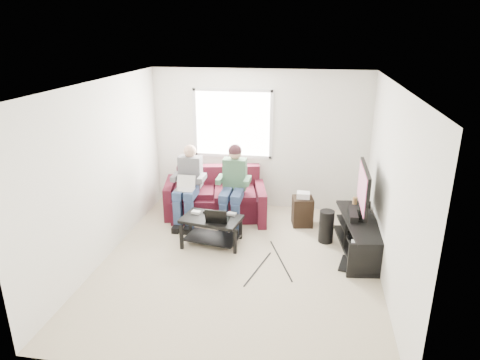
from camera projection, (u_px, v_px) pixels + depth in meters
name	position (u px, v px, depth m)	size (l,w,h in m)	color
floor	(239.00, 263.00, 6.29)	(4.50, 4.50, 0.00)	beige
ceiling	(238.00, 84.00, 5.42)	(4.50, 4.50, 0.00)	white
wall_back	(259.00, 140.00, 7.95)	(4.50, 4.50, 0.00)	white
wall_front	(195.00, 265.00, 3.77)	(4.50, 4.50, 0.00)	white
wall_left	(102.00, 173.00, 6.17)	(4.50, 4.50, 0.00)	white
wall_right	(390.00, 189.00, 5.54)	(4.50, 4.50, 0.00)	white
window	(233.00, 124.00, 7.91)	(1.48, 0.04, 1.28)	white
sofa	(215.00, 199.00, 7.83)	(2.02, 1.17, 0.87)	#4C1323
person_left	(188.00, 181.00, 7.45)	(0.40, 0.71, 1.36)	#324B6F
person_right	(233.00, 180.00, 7.32)	(0.40, 0.71, 1.40)	#324B6F
laptop_silver	(185.00, 186.00, 7.27)	(0.32, 0.22, 0.24)	silver
coffee_table	(212.00, 225.00, 6.76)	(0.99, 0.71, 0.45)	black
laptop_black	(218.00, 213.00, 6.59)	(0.34, 0.24, 0.24)	black
controller_a	(196.00, 212.00, 6.87)	(0.14, 0.09, 0.04)	silver
controller_b	(208.00, 211.00, 6.90)	(0.14, 0.09, 0.04)	black
controller_c	(232.00, 214.00, 6.81)	(0.14, 0.09, 0.04)	gray
tv_stand	(360.00, 237.00, 6.57)	(0.69, 1.64, 0.52)	black
tv	(363.00, 189.00, 6.41)	(0.12, 1.10, 0.81)	black
soundbar	(353.00, 214.00, 6.57)	(0.12, 0.50, 0.10)	black
drink_cup	(355.00, 201.00, 7.05)	(0.08, 0.08, 0.12)	#9A6E42
console_white	(363.00, 245.00, 6.17)	(0.30, 0.22, 0.06)	silver
console_grey	(358.00, 224.00, 6.82)	(0.34, 0.26, 0.08)	gray
console_black	(360.00, 234.00, 6.50)	(0.38, 0.30, 0.07)	black
subwoofer	(326.00, 226.00, 6.85)	(0.24, 0.24, 0.53)	black
keyboard_floor	(346.00, 263.00, 6.26)	(0.15, 0.46, 0.03)	black
end_table	(302.00, 210.00, 7.45)	(0.34, 0.34, 0.61)	black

